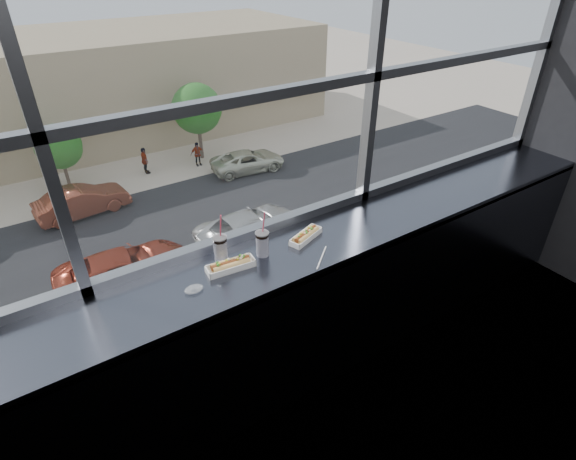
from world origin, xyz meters
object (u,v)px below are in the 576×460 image
hotdog_tray_left (231,265)px  wrapper (194,289)px  car_far_c (248,158)px  soda_cup_left (220,248)px  car_near_d (251,222)px  tree_right (197,109)px  tree_center (59,147)px  hotdog_tray_right (306,235)px  car_far_b (81,197)px  pedestrian_c (144,158)px  pedestrian_b (52,172)px  pedestrian_d (197,152)px  loose_straw (322,258)px  soda_cup_right (262,243)px  car_near_c (124,264)px

hotdog_tray_left → wrapper: (-0.26, -0.06, -0.02)m
hotdog_tray_left → car_far_c: size_ratio=0.05×
soda_cup_left → car_near_d: soda_cup_left is taller
wrapper → car_far_c: bearing=61.3°
hotdog_tray_left → tree_right: size_ratio=0.05×
hotdog_tray_left → car_far_c: (13.05, 24.25, -11.10)m
car_near_d → tree_center: 14.01m
hotdog_tray_right → wrapper: hotdog_tray_right is taller
hotdog_tray_right → car_far_c: bearing=42.8°
soda_cup_left → car_far_b: soda_cup_left is taller
tree_center → pedestrian_c: bearing=-4.6°
tree_center → tree_right: bearing=-0.0°
soda_cup_left → wrapper: size_ratio=3.17×
car_far_c → tree_center: size_ratio=1.31×
car_far_c → tree_right: size_ratio=1.03×
car_near_d → pedestrian_b: (-7.76, 12.78, -0.03)m
hotdog_tray_right → car_near_d: bearing=43.3°
car_near_d → pedestrian_d: bearing=-10.7°
loose_straw → tree_right: loose_straw is taller
soda_cup_right → hotdog_tray_left: bearing=-175.1°
hotdog_tray_left → loose_straw: 0.55m
soda_cup_right → car_far_c: bearing=62.1°
car_far_b → pedestrian_d: size_ratio=3.27×
loose_straw → tree_center: size_ratio=0.05×
soda_cup_right → car_near_c: bearing=83.7°
pedestrian_b → car_near_c: bearing=4.5°
wrapper → tree_right: size_ratio=0.02×
wrapper → tree_right: (11.52, 28.31, -8.30)m
hotdog_tray_left → hotdog_tray_right: hotdog_tray_left is taller
soda_cup_left → car_near_c: soda_cup_left is taller
hotdog_tray_left → car_near_d: 21.46m
soda_cup_right → wrapper: soda_cup_right is taller
car_near_c → hotdog_tray_right: bearing=178.7°
soda_cup_right → car_far_c: soda_cup_right is taller
soda_cup_right → tree_right: (11.03, 28.23, -8.37)m
car_near_c → tree_right: (9.24, 12.00, 2.60)m
wrapper → car_far_b: wrapper is taller
hotdog_tray_right → tree_right: hotdog_tray_right is taller
soda_cup_left → tree_center: (1.79, 28.14, -9.18)m
hotdog_tray_right → tree_right: 31.31m
pedestrian_b → tree_center: tree_center is taller
soda_cup_left → pedestrian_b: (1.02, 28.93, -11.04)m
soda_cup_left → car_near_c: bearing=82.8°
hotdog_tray_right → car_far_c: size_ratio=0.05×
hotdog_tray_right → car_near_d: hotdog_tray_right is taller
wrapper → pedestrian_c: (7.08, 27.90, -10.93)m
wrapper → pedestrian_b: bearing=87.5°
car_far_c → tree_right: bearing=31.1°
hotdog_tray_right → wrapper: bearing=165.9°
loose_straw → pedestrian_c: bearing=37.3°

